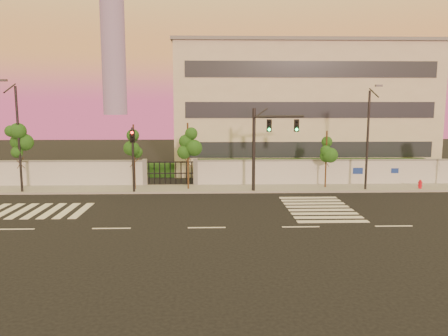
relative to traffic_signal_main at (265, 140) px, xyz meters
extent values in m
plane|color=black|center=(-4.15, -9.32, -3.92)|extent=(120.00, 120.00, 0.00)
cube|color=gray|center=(-4.15, 1.18, -3.84)|extent=(60.00, 3.00, 0.15)
cube|color=#B9BBC1|center=(10.35, 2.68, -2.92)|extent=(31.00, 0.30, 2.00)
cube|color=slate|center=(10.35, 2.68, -1.86)|extent=(31.00, 0.36, 0.12)
cube|color=slate|center=(-9.15, 2.68, -2.82)|extent=(0.35, 0.35, 2.20)
cube|color=slate|center=(-5.15, 2.68, -2.82)|extent=(0.35, 0.35, 2.20)
cube|color=#12350F|center=(4.85, 5.18, -3.02)|extent=(20.00, 2.00, 1.80)
cube|color=#12350F|center=(-20.15, 5.18, -3.22)|extent=(12.00, 1.80, 1.40)
cube|color=#12350F|center=(-7.15, 7.68, -3.32)|extent=(6.00, 1.50, 1.20)
cube|color=beige|center=(4.85, 12.68, 2.08)|extent=(24.00, 12.00, 12.00)
cube|color=#262D38|center=(4.85, 6.66, -1.42)|extent=(22.00, 0.08, 1.40)
cube|color=#262D38|center=(4.85, 6.66, 2.08)|extent=(22.00, 0.08, 1.40)
cube|color=#262D38|center=(4.85, 6.66, 5.58)|extent=(22.00, 0.08, 1.40)
cube|color=slate|center=(4.85, 12.68, 8.18)|extent=(24.40, 12.40, 0.30)
cylinder|color=slate|center=(-69.15, 270.68, 51.08)|extent=(16.00, 16.00, 110.00)
cube|color=silver|center=(-16.35, -5.32, -3.91)|extent=(0.50, 4.00, 0.02)
cube|color=silver|center=(-15.45, -5.32, -3.91)|extent=(0.50, 4.00, 0.02)
cube|color=silver|center=(-14.55, -5.32, -3.91)|extent=(0.50, 4.00, 0.02)
cube|color=silver|center=(-13.65, -5.32, -3.91)|extent=(0.50, 4.00, 0.02)
cube|color=silver|center=(-12.75, -5.32, -3.91)|extent=(0.50, 4.00, 0.02)
cube|color=silver|center=(-11.85, -5.32, -3.91)|extent=(0.50, 4.00, 0.02)
cube|color=silver|center=(2.85, -8.32, -3.91)|extent=(4.00, 0.50, 0.02)
cube|color=silver|center=(2.85, -7.42, -3.91)|extent=(4.00, 0.50, 0.02)
cube|color=silver|center=(2.85, -6.52, -3.91)|extent=(4.00, 0.50, 0.02)
cube|color=silver|center=(2.85, -5.62, -3.91)|extent=(4.00, 0.50, 0.02)
cube|color=silver|center=(2.85, -4.72, -3.91)|extent=(4.00, 0.50, 0.02)
cube|color=silver|center=(2.85, -3.82, -3.91)|extent=(4.00, 0.50, 0.02)
cube|color=silver|center=(2.85, -2.92, -3.91)|extent=(4.00, 0.50, 0.02)
cube|color=silver|center=(2.85, -2.02, -3.91)|extent=(4.00, 0.50, 0.02)
cube|color=silver|center=(-14.15, -9.32, -3.91)|extent=(2.00, 0.15, 0.01)
cube|color=silver|center=(-9.15, -9.32, -3.91)|extent=(2.00, 0.15, 0.01)
cube|color=silver|center=(-4.15, -9.32, -3.91)|extent=(2.00, 0.15, 0.01)
cube|color=silver|center=(0.85, -9.32, -3.91)|extent=(2.00, 0.15, 0.01)
cube|color=silver|center=(5.85, -9.32, -3.91)|extent=(2.00, 0.15, 0.01)
cylinder|color=#382314|center=(-17.96, 0.59, -1.47)|extent=(0.13, 0.13, 4.90)
sphere|color=#184313|center=(-17.96, 0.59, 0.00)|extent=(1.16, 1.16, 1.16)
sphere|color=#184313|center=(-17.59, 0.80, -0.73)|extent=(0.88, 0.88, 0.88)
sphere|color=#184313|center=(-18.27, 0.43, -0.49)|extent=(0.84, 0.84, 0.84)
cylinder|color=#382314|center=(-9.67, 0.96, -1.41)|extent=(0.12, 0.12, 5.01)
sphere|color=#184313|center=(-9.67, 0.96, 0.09)|extent=(1.13, 1.13, 1.13)
sphere|color=#184313|center=(-9.31, 1.16, -0.66)|extent=(0.86, 0.86, 0.86)
sphere|color=#184313|center=(-9.98, 0.80, -0.41)|extent=(0.82, 0.82, 0.82)
cylinder|color=#382314|center=(-5.64, 0.87, -1.36)|extent=(0.13, 0.13, 5.12)
sphere|color=#184313|center=(-5.64, 0.87, 0.18)|extent=(1.19, 1.19, 1.19)
sphere|color=#184313|center=(-5.26, 1.09, -0.59)|extent=(0.91, 0.91, 0.91)
sphere|color=#184313|center=(-5.96, 0.71, -0.33)|extent=(0.87, 0.87, 0.87)
cylinder|color=#382314|center=(4.90, 1.21, -1.67)|extent=(0.11, 0.11, 4.50)
sphere|color=#184313|center=(4.90, 1.21, -0.32)|extent=(1.05, 1.05, 1.05)
sphere|color=#184313|center=(5.23, 1.40, -0.99)|extent=(0.80, 0.80, 0.80)
sphere|color=#184313|center=(4.61, 1.07, -0.77)|extent=(0.76, 0.76, 0.76)
cylinder|color=black|center=(-0.78, 0.01, -0.82)|extent=(0.24, 0.24, 6.20)
cylinder|color=black|center=(1.12, 0.01, 1.68)|extent=(3.71, 1.13, 0.16)
cube|color=black|center=(0.32, -0.04, 1.03)|extent=(0.35, 0.18, 0.90)
sphere|color=#0CF259|center=(0.32, -0.15, 0.75)|extent=(0.20, 0.20, 0.20)
cube|color=black|center=(2.32, -0.04, 1.03)|extent=(0.35, 0.18, 0.90)
sphere|color=#0CF259|center=(2.32, -0.15, 0.75)|extent=(0.20, 0.20, 0.20)
cylinder|color=black|center=(-9.55, -0.15, -1.50)|extent=(0.17, 0.17, 4.84)
cube|color=black|center=(-9.55, -0.20, 0.27)|extent=(0.38, 0.19, 0.97)
sphere|color=red|center=(-9.55, -0.31, 0.58)|extent=(0.21, 0.21, 0.21)
cylinder|color=black|center=(-17.74, 0.09, -0.03)|extent=(0.17, 0.17, 7.76)
cylinder|color=black|center=(-17.74, -0.78, 3.65)|extent=(0.10, 1.86, 0.76)
cube|color=#3F3F44|center=(-17.74, -1.65, 4.14)|extent=(0.49, 0.24, 0.15)
cylinder|color=black|center=(7.69, 0.26, -0.18)|extent=(0.17, 0.17, 7.47)
cylinder|color=black|center=(7.69, -0.58, 3.37)|extent=(0.09, 1.79, 0.73)
cube|color=#3F3F44|center=(7.69, -1.42, 3.83)|extent=(0.47, 0.23, 0.14)
cylinder|color=red|center=(11.95, 0.43, -3.64)|extent=(0.24, 0.24, 0.54)
cylinder|color=red|center=(11.95, 0.43, -3.32)|extent=(0.30, 0.30, 0.11)
sphere|color=red|center=(11.95, 0.43, -3.20)|extent=(0.20, 0.20, 0.20)
cylinder|color=red|center=(11.95, 0.43, -3.54)|extent=(0.31, 0.11, 0.11)
camera|label=1|loc=(-3.90, -31.67, 2.50)|focal=35.00mm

